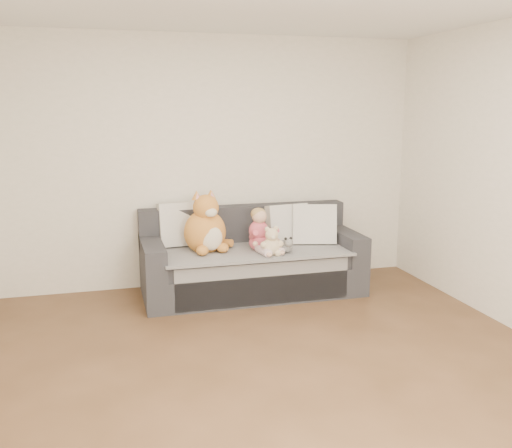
% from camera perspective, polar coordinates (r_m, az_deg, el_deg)
% --- Properties ---
extents(room_shell, '(5.00, 5.00, 5.00)m').
position_cam_1_polar(room_shell, '(4.01, 0.77, 3.38)').
color(room_shell, brown).
rests_on(room_shell, ground).
extents(sofa, '(2.20, 0.94, 0.85)m').
position_cam_1_polar(sofa, '(5.85, -0.49, -3.86)').
color(sofa, '#2C2D32').
rests_on(sofa, ground).
extents(cushion_left, '(0.50, 0.26, 0.46)m').
position_cam_1_polar(cushion_left, '(5.88, -7.35, -0.01)').
color(cushion_left, beige).
rests_on(cushion_left, sofa).
extents(cushion_right_back, '(0.46, 0.26, 0.42)m').
position_cam_1_polar(cushion_right_back, '(5.98, 3.15, 0.05)').
color(cushion_right_back, beige).
rests_on(cushion_right_back, sofa).
extents(cushion_right_front, '(0.49, 0.31, 0.43)m').
position_cam_1_polar(cushion_right_front, '(5.95, 5.84, 0.00)').
color(cushion_right_front, beige).
rests_on(cushion_right_front, sofa).
extents(toddler, '(0.30, 0.44, 0.43)m').
position_cam_1_polar(toddler, '(5.62, 0.46, -0.89)').
color(toddler, '#CA476F').
rests_on(toddler, sofa).
extents(plush_cat, '(0.51, 0.49, 0.64)m').
position_cam_1_polar(plush_cat, '(5.62, -5.02, -0.40)').
color(plush_cat, '#C0842A').
rests_on(plush_cat, sofa).
extents(teddy_bear, '(0.23, 0.17, 0.29)m').
position_cam_1_polar(teddy_bear, '(5.47, 1.57, -1.96)').
color(teddy_bear, beige).
rests_on(teddy_bear, sofa).
extents(plush_cow, '(0.14, 0.21, 0.17)m').
position_cam_1_polar(plush_cow, '(5.57, 2.99, -2.19)').
color(plush_cow, white).
rests_on(plush_cow, sofa).
extents(sippy_cup, '(0.11, 0.09, 0.12)m').
position_cam_1_polar(sippy_cup, '(5.54, 1.61, -2.31)').
color(sippy_cup, purple).
rests_on(sippy_cup, sofa).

